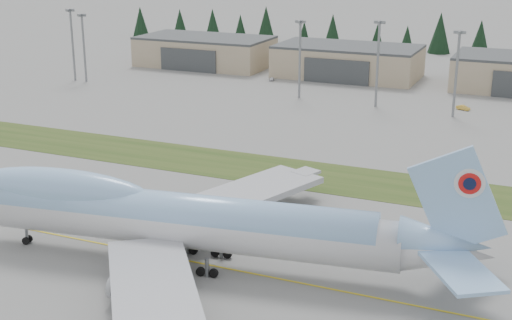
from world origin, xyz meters
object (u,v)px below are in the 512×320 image
at_px(hangar_center, 348,61).
at_px(service_vehicle_b, 463,110).
at_px(hangar_left, 205,51).
at_px(service_vehicle_a, 272,81).
at_px(boeing_747_freighter, 184,219).

bearing_deg(hangar_center, service_vehicle_b, -38.02).
bearing_deg(service_vehicle_b, hangar_left, 95.39).
bearing_deg(service_vehicle_a, hangar_center, 28.49).
bearing_deg(hangar_left, service_vehicle_a, -26.45).
distance_m(hangar_left, service_vehicle_b, 104.56).
distance_m(hangar_center, service_vehicle_b, 55.71).
bearing_deg(hangar_left, service_vehicle_b, -19.09).
xyz_separation_m(hangar_center, service_vehicle_a, (-21.25, -16.79, -5.39)).
bearing_deg(service_vehicle_b, service_vehicle_a, 99.51).
bearing_deg(boeing_747_freighter, service_vehicle_a, 98.90).
height_order(boeing_747_freighter, service_vehicle_b, boeing_747_freighter).
xyz_separation_m(hangar_center, service_vehicle_b, (43.68, -34.15, -5.39)).
relative_size(boeing_747_freighter, hangar_center, 1.70).
relative_size(service_vehicle_a, service_vehicle_b, 0.79).
bearing_deg(hangar_center, boeing_747_freighter, -82.65).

